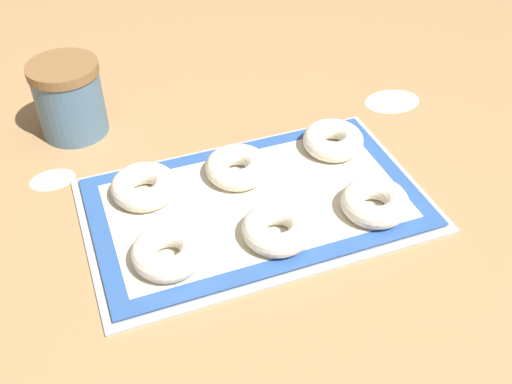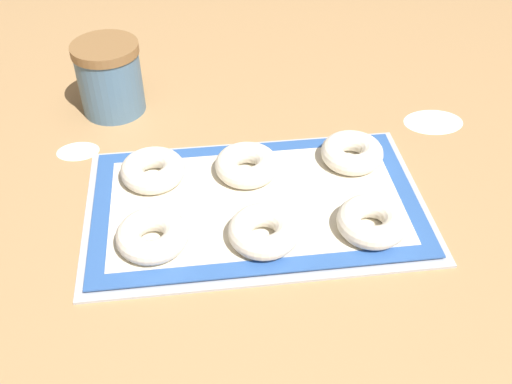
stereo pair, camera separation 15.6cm
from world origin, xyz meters
The scene contains 12 objects.
ground_plane centered at (0.00, 0.00, 0.00)m, with size 2.80×2.80×0.00m, color #A87F51.
baking_tray centered at (-0.02, -0.01, 0.00)m, with size 0.50×0.31×0.01m.
baking_mat centered at (-0.02, -0.01, 0.01)m, with size 0.48×0.28×0.00m.
bagel_front_left centered at (-0.17, -0.08, 0.03)m, with size 0.10×0.10×0.03m.
bagel_front_center centered at (-0.02, -0.09, 0.03)m, with size 0.10×0.10×0.03m.
bagel_front_right centered at (0.13, -0.09, 0.03)m, with size 0.10×0.10×0.03m.
bagel_back_left centered at (-0.17, 0.06, 0.03)m, with size 0.10×0.10×0.03m.
bagel_back_center centered at (-0.03, 0.05, 0.03)m, with size 0.10×0.10×0.03m.
bagel_back_right centered at (0.14, 0.07, 0.03)m, with size 0.10×0.10×0.03m.
flour_canister centered at (-0.24, 0.28, 0.06)m, with size 0.12×0.12×0.13m.
flour_patch_near centered at (-0.30, 0.16, 0.00)m, with size 0.07×0.05×0.00m.
flour_patch_far centered at (0.32, 0.17, 0.00)m, with size 0.11×0.08×0.00m.
Camera 2 is at (-0.10, -0.66, 0.60)m, focal length 42.00 mm.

